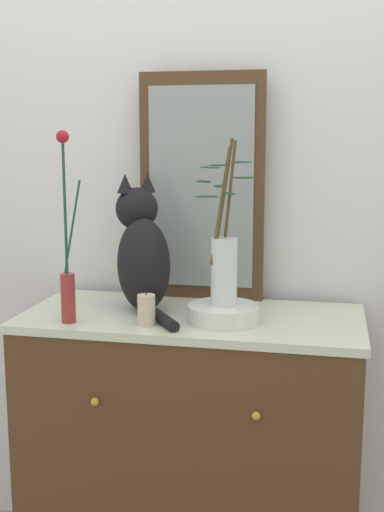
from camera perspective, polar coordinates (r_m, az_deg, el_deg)
wall_back at (r=2.24m, az=1.67°, el=6.55°), size 4.40×0.08×2.60m
sideboard at (r=2.17m, az=-0.00°, el=-16.79°), size 1.03×0.49×0.91m
mirror_leaning at (r=2.15m, az=0.83°, el=5.94°), size 0.41×0.03×0.74m
cat_sitting at (r=2.03m, az=-4.32°, el=0.27°), size 0.29×0.35×0.42m
vase_slim_green at (r=1.92m, az=-10.76°, el=-1.01°), size 0.07×0.04×0.55m
bowl_porcelain at (r=1.92m, az=2.75°, el=-4.99°), size 0.21×0.21×0.05m
vase_glass_clear at (r=1.89m, az=2.77°, el=-0.30°), size 0.19×0.13×0.48m
candle_pillar at (r=1.88m, az=-3.97°, el=-4.70°), size 0.05×0.05×0.10m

